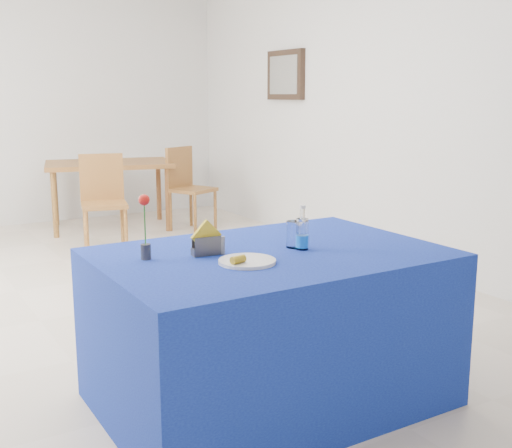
{
  "coord_description": "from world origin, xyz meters",
  "views": [
    {
      "loc": [
        -1.42,
        -4.25,
        1.49
      ],
      "look_at": [
        0.03,
        -1.84,
        0.92
      ],
      "focal_mm": 45.0,
      "sensor_mm": 36.0,
      "label": 1
    }
  ],
  "objects_px": {
    "plate": "(247,261)",
    "water_bottle": "(302,235)",
    "chair_bg_right": "(187,182)",
    "blue_table": "(270,327)",
    "chair_bg_left": "(103,196)",
    "oak_table": "(109,169)"
  },
  "relations": [
    {
      "from": "plate",
      "to": "water_bottle",
      "type": "distance_m",
      "value": 0.37
    },
    {
      "from": "chair_bg_right",
      "to": "water_bottle",
      "type": "bearing_deg",
      "value": -132.1
    },
    {
      "from": "blue_table",
      "to": "chair_bg_left",
      "type": "xyz_separation_m",
      "value": [
        0.3,
        3.49,
        0.16
      ]
    },
    {
      "from": "plate",
      "to": "chair_bg_right",
      "type": "height_order",
      "value": "chair_bg_right"
    },
    {
      "from": "blue_table",
      "to": "water_bottle",
      "type": "relative_size",
      "value": 7.44
    },
    {
      "from": "plate",
      "to": "oak_table",
      "type": "bearing_deg",
      "value": 79.0
    },
    {
      "from": "plate",
      "to": "oak_table",
      "type": "height_order",
      "value": "plate"
    },
    {
      "from": "plate",
      "to": "water_bottle",
      "type": "height_order",
      "value": "water_bottle"
    },
    {
      "from": "plate",
      "to": "oak_table",
      "type": "relative_size",
      "value": 0.17
    },
    {
      "from": "blue_table",
      "to": "oak_table",
      "type": "bearing_deg",
      "value": 81.19
    },
    {
      "from": "blue_table",
      "to": "oak_table",
      "type": "distance_m",
      "value": 4.56
    },
    {
      "from": "water_bottle",
      "to": "blue_table",
      "type": "bearing_deg",
      "value": 163.72
    },
    {
      "from": "water_bottle",
      "to": "oak_table",
      "type": "xyz_separation_m",
      "value": [
        0.54,
        4.54,
        -0.15
      ]
    },
    {
      "from": "oak_table",
      "to": "chair_bg_left",
      "type": "height_order",
      "value": "chair_bg_left"
    },
    {
      "from": "water_bottle",
      "to": "chair_bg_left",
      "type": "relative_size",
      "value": 0.23
    },
    {
      "from": "chair_bg_left",
      "to": "water_bottle",
      "type": "bearing_deg",
      "value": -78.64
    },
    {
      "from": "plate",
      "to": "chair_bg_right",
      "type": "bearing_deg",
      "value": 68.57
    },
    {
      "from": "water_bottle",
      "to": "oak_table",
      "type": "relative_size",
      "value": 0.14
    },
    {
      "from": "blue_table",
      "to": "water_bottle",
      "type": "bearing_deg",
      "value": -16.28
    },
    {
      "from": "plate",
      "to": "blue_table",
      "type": "bearing_deg",
      "value": 32.5
    },
    {
      "from": "plate",
      "to": "chair_bg_right",
      "type": "relative_size",
      "value": 0.28
    },
    {
      "from": "water_bottle",
      "to": "oak_table",
      "type": "height_order",
      "value": "water_bottle"
    }
  ]
}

